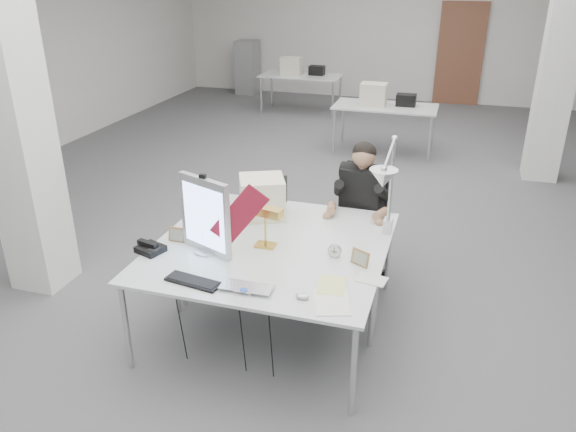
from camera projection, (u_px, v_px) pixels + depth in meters
name	position (u px, v px, depth m)	size (l,w,h in m)	color
room_shell	(339.00, 77.00, 5.95)	(10.04, 14.04, 3.24)	#4F4F51
desk_main	(251.00, 273.00, 4.06)	(1.80, 0.90, 0.03)	silver
desk_second	(288.00, 223.00, 4.84)	(1.80, 0.90, 0.03)	silver
bg_desk_a	(385.00, 107.00, 8.80)	(1.60, 0.80, 0.03)	silver
bg_desk_b	(301.00, 76.00, 11.25)	(1.60, 0.80, 0.03)	silver
filing_cabinet	(248.00, 67.00, 13.03)	(0.45, 0.55, 1.20)	gray
office_chair	(361.00, 222.00, 5.33)	(0.54, 0.54, 1.10)	black
seated_person	(362.00, 189.00, 5.14)	(0.53, 0.66, 0.99)	black
monitor	(205.00, 216.00, 4.21)	(0.49, 0.05, 0.60)	#B9B8BD
pennant	(240.00, 215.00, 4.08)	(0.46, 0.01, 0.19)	maroon
keyboard	(193.00, 282.00, 3.91)	(0.41, 0.14, 0.02)	black
laptop	(244.00, 292.00, 3.77)	(0.36, 0.23, 0.03)	silver
mouse	(302.00, 296.00, 3.72)	(0.09, 0.06, 0.04)	silver
bankers_lamp	(265.00, 225.00, 4.34)	(0.33, 0.13, 0.37)	#B89439
desk_phone	(151.00, 249.00, 4.32)	(0.19, 0.17, 0.05)	black
picture_frame_left	(177.00, 235.00, 4.47)	(0.15, 0.01, 0.12)	#A87448
picture_frame_right	(360.00, 258.00, 4.12)	(0.15, 0.01, 0.12)	#A97748
desk_clock	(335.00, 251.00, 4.24)	(0.10, 0.10, 0.03)	#A3A3A7
paper_stack_a	(332.00, 302.00, 3.68)	(0.23, 0.33, 0.01)	white
paper_stack_b	(332.00, 286.00, 3.87)	(0.19, 0.26, 0.01)	#E7E68A
paper_stack_c	(371.00, 279.00, 3.94)	(0.21, 0.15, 0.01)	silver
beige_monitor	(262.00, 197.00, 4.88)	(0.38, 0.36, 0.36)	beige
architect_lamp	(387.00, 197.00, 4.26)	(0.22, 0.64, 0.82)	silver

